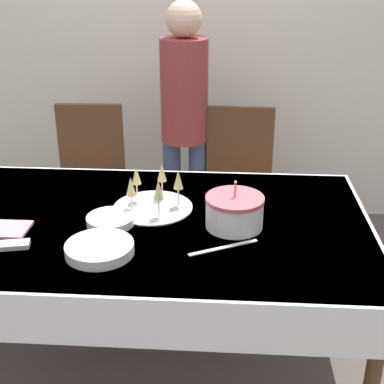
{
  "coord_description": "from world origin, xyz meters",
  "views": [
    {
      "loc": [
        0.37,
        -2.05,
        1.82
      ],
      "look_at": [
        0.23,
        0.05,
        0.86
      ],
      "focal_mm": 50.0,
      "sensor_mm": 36.0,
      "label": 1
    }
  ],
  "objects_px": {
    "champagne_tray": "(153,194)",
    "plate_stack_main": "(100,249)",
    "birthday_cake": "(234,212)",
    "person_standing": "(184,111)",
    "dining_chair_far_left": "(90,179)",
    "dining_chair_far_right": "(238,183)",
    "plate_stack_dessert": "(110,220)"
  },
  "relations": [
    {
      "from": "champagne_tray",
      "to": "plate_stack_main",
      "type": "bearing_deg",
      "value": -110.58
    },
    {
      "from": "champagne_tray",
      "to": "birthday_cake",
      "type": "bearing_deg",
      "value": -22.55
    },
    {
      "from": "birthday_cake",
      "to": "champagne_tray",
      "type": "distance_m",
      "value": 0.4
    },
    {
      "from": "plate_stack_main",
      "to": "person_standing",
      "type": "xyz_separation_m",
      "value": [
        0.23,
        1.32,
        0.18
      ]
    },
    {
      "from": "dining_chair_far_left",
      "to": "plate_stack_main",
      "type": "relative_size",
      "value": 3.66
    },
    {
      "from": "dining_chair_far_right",
      "to": "plate_stack_dessert",
      "type": "xyz_separation_m",
      "value": [
        -0.57,
        -0.94,
        0.21
      ]
    },
    {
      "from": "dining_chair_far_right",
      "to": "champagne_tray",
      "type": "relative_size",
      "value": 2.69
    },
    {
      "from": "dining_chair_far_left",
      "to": "plate_stack_dessert",
      "type": "relative_size",
      "value": 4.74
    },
    {
      "from": "birthday_cake",
      "to": "dining_chair_far_left",
      "type": "bearing_deg",
      "value": 133.06
    },
    {
      "from": "birthday_cake",
      "to": "champagne_tray",
      "type": "xyz_separation_m",
      "value": [
        -0.37,
        0.15,
        0.0
      ]
    },
    {
      "from": "plate_stack_main",
      "to": "person_standing",
      "type": "bearing_deg",
      "value": 80.3
    },
    {
      "from": "plate_stack_dessert",
      "to": "dining_chair_far_right",
      "type": "bearing_deg",
      "value": 58.88
    },
    {
      "from": "birthday_cake",
      "to": "champagne_tray",
      "type": "relative_size",
      "value": 0.68
    },
    {
      "from": "dining_chair_far_left",
      "to": "person_standing",
      "type": "height_order",
      "value": "person_standing"
    },
    {
      "from": "champagne_tray",
      "to": "plate_stack_dessert",
      "type": "distance_m",
      "value": 0.24
    },
    {
      "from": "dining_chair_far_left",
      "to": "birthday_cake",
      "type": "relative_size",
      "value": 3.95
    },
    {
      "from": "plate_stack_main",
      "to": "person_standing",
      "type": "distance_m",
      "value": 1.35
    },
    {
      "from": "champagne_tray",
      "to": "plate_stack_main",
      "type": "xyz_separation_m",
      "value": [
        -0.15,
        -0.41,
        -0.05
      ]
    },
    {
      "from": "champagne_tray",
      "to": "plate_stack_dessert",
      "type": "height_order",
      "value": "champagne_tray"
    },
    {
      "from": "plate_stack_main",
      "to": "plate_stack_dessert",
      "type": "xyz_separation_m",
      "value": [
        -0.01,
        0.25,
        -0.0
      ]
    },
    {
      "from": "plate_stack_main",
      "to": "dining_chair_far_right",
      "type": "bearing_deg",
      "value": 64.82
    },
    {
      "from": "dining_chair_far_right",
      "to": "person_standing",
      "type": "xyz_separation_m",
      "value": [
        -0.33,
        0.13,
        0.4
      ]
    },
    {
      "from": "birthday_cake",
      "to": "plate_stack_dessert",
      "type": "xyz_separation_m",
      "value": [
        -0.53,
        -0.01,
        -0.05
      ]
    },
    {
      "from": "plate_stack_main",
      "to": "plate_stack_dessert",
      "type": "relative_size",
      "value": 1.3
    },
    {
      "from": "birthday_cake",
      "to": "person_standing",
      "type": "bearing_deg",
      "value": 105.61
    },
    {
      "from": "plate_stack_main",
      "to": "champagne_tray",
      "type": "bearing_deg",
      "value": 69.42
    },
    {
      "from": "dining_chair_far_right",
      "to": "birthday_cake",
      "type": "height_order",
      "value": "dining_chair_far_right"
    },
    {
      "from": "birthday_cake",
      "to": "plate_stack_main",
      "type": "bearing_deg",
      "value": -153.49
    },
    {
      "from": "birthday_cake",
      "to": "person_standing",
      "type": "xyz_separation_m",
      "value": [
        -0.3,
        1.06,
        0.13
      ]
    },
    {
      "from": "dining_chair_far_right",
      "to": "champagne_tray",
      "type": "height_order",
      "value": "dining_chair_far_right"
    },
    {
      "from": "dining_chair_far_left",
      "to": "champagne_tray",
      "type": "bearing_deg",
      "value": -57.19
    },
    {
      "from": "champagne_tray",
      "to": "person_standing",
      "type": "xyz_separation_m",
      "value": [
        0.07,
        0.91,
        0.13
      ]
    }
  ]
}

